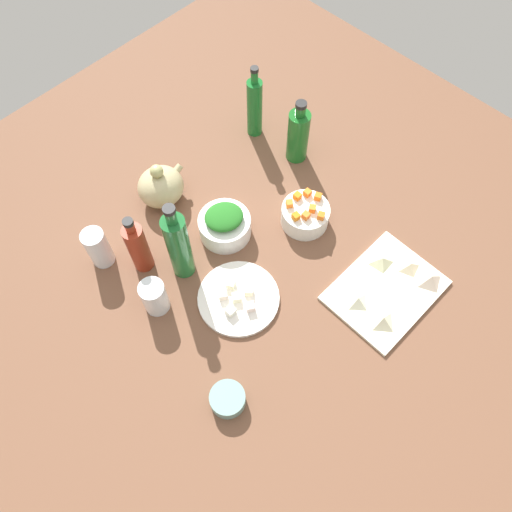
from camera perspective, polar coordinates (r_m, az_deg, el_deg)
The scene contains 33 objects.
tabletop at distance 138.10cm, azimuth 0.00°, elevation -1.30°, with size 190.00×190.00×3.00cm, color brown.
cutting_board at distance 137.13cm, azimuth 14.30°, elevation -3.73°, with size 28.52×21.99×1.00cm, color white.
plate_tofu at distance 131.89cm, azimuth -1.97°, elevation -4.76°, with size 21.24×21.24×1.20cm, color white.
bowl_greens at distance 139.36cm, azimuth -3.51°, elevation 3.34°, with size 14.28×14.28×6.50cm, color white.
bowl_carrots at distance 141.98cm, azimuth 5.52°, elevation 4.59°, with size 13.32×13.32×6.11cm, color white.
bowl_small_side at distance 122.18cm, azimuth -3.20°, elevation -15.73°, with size 8.37×8.37×4.15cm, color gray.
teapot at distance 146.29cm, azimuth -10.62°, elevation 7.70°, with size 14.90×12.55×14.17cm.
bottle_0 at distance 127.05cm, azimuth -8.69°, elevation 1.17°, with size 5.97×5.97×28.52cm.
bottle_1 at distance 132.48cm, azimuth -13.10°, elevation 0.99°, with size 5.23×5.23×21.23cm.
bottle_2 at distance 151.74cm, azimuth 4.74°, elevation 13.38°, with size 6.35×6.35×21.46cm.
bottle_3 at distance 157.05cm, azimuth -0.16°, elevation 16.41°, with size 4.64×4.64×24.72cm.
drinking_glass_0 at distance 129.39cm, azimuth -11.32°, elevation -4.52°, with size 6.45×6.45×10.46cm, color white.
drinking_glass_1 at distance 138.45cm, azimuth -17.29°, elevation 0.90°, with size 6.01×6.01×12.45cm, color white.
carrot_cube_0 at distance 137.16cm, azimuth 5.61°, elevation 4.54°, with size 1.80×1.80×1.80cm, color orange.
carrot_cube_1 at distance 138.95cm, azimuth 3.76°, elevation 5.87°, with size 1.80×1.80×1.80cm, color orange.
carrot_cube_2 at distance 140.58cm, azimuth 4.66°, elevation 6.71°, with size 1.80×1.80×1.80cm, color orange.
carrot_cube_3 at distance 141.46cm, azimuth 5.78°, elevation 7.05°, with size 1.80×1.80×1.80cm, color orange.
carrot_cube_4 at distance 140.97cm, azimuth 7.02°, elevation 6.57°, with size 1.80×1.80×1.80cm, color orange.
carrot_cube_5 at distance 138.58cm, azimuth 6.34°, elevation 5.30°, with size 1.80×1.80×1.80cm, color orange.
carrot_cube_6 at distance 137.56cm, azimuth 7.30°, elevation 4.48°, with size 1.80×1.80×1.80cm, color orange.
carrot_cube_7 at distance 136.88cm, azimuth 4.39°, elevation 4.53°, with size 1.80×1.80×1.80cm, color orange.
chopped_greens_mound at distance 135.41cm, azimuth -3.62°, elevation 4.41°, with size 10.43×9.44×2.93cm, color #236C21.
tofu_cube_0 at distance 130.63cm, azimuth -3.75°, elevation -4.36°, with size 2.20×2.20×2.20cm, color white.
tofu_cube_1 at distance 128.69cm, azimuth -2.87°, elevation -6.20°, with size 2.20×2.20×2.20cm, color white.
tofu_cube_2 at distance 131.82cm, azimuth -2.89°, elevation -3.15°, with size 2.20×2.20×2.20cm, color #EDE9C9.
tofu_cube_3 at distance 130.83cm, azimuth -0.82°, elevation -3.93°, with size 2.20×2.20×2.20cm, color #F9F2CC.
tofu_cube_4 at distance 129.02cm, azimuth -0.65°, elevation -5.71°, with size 2.20×2.20×2.20cm, color white.
tofu_cube_5 at distance 130.12cm, azimuth -2.20°, elevation -4.68°, with size 2.20×2.20×2.20cm, color #F9F6CE.
dumpling_0 at distance 132.40cm, azimuth 11.34°, elevation -4.85°, with size 4.80×4.70×2.46cm, color beige.
dumpling_1 at distance 131.45cm, azimuth 14.06°, elevation -6.94°, with size 5.44×5.06×2.79cm, color beige.
dumpling_2 at distance 140.11cm, azimuth 16.90°, elevation -1.09°, with size 4.42×4.24×2.50cm, color beige.
dumpling_3 at distance 139.58cm, azimuth 19.00°, elevation -2.46°, with size 5.31×5.16×3.12cm, color beige.
dumpling_4 at distance 138.83cm, azimuth 13.93°, elevation -0.51°, with size 5.07×4.66×2.67cm, color beige.
Camera 1 is at (-45.90, -44.59, 123.88)cm, focal length 35.67 mm.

